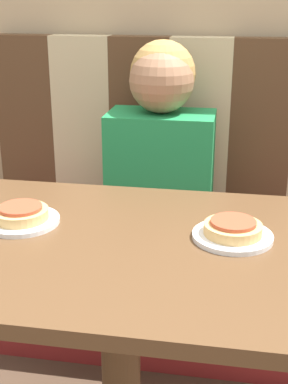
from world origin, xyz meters
name	(u,v)px	position (x,y,z in m)	size (l,w,h in m)	color
booth_seat	(159,278)	(0.00, 0.69, 0.22)	(1.39, 0.55, 0.44)	maroon
booth_backrest	(169,124)	(0.00, 0.93, 0.77)	(1.39, 0.08, 0.66)	#4C331E
dining_table	(119,276)	(0.00, 0.00, 0.61)	(0.95, 0.73, 0.71)	brown
person	(161,136)	(0.00, 0.70, 0.78)	(0.37, 0.25, 0.67)	#1E8447
plate_left	(22,221)	(-0.26, 0.06, 0.71)	(0.19, 0.19, 0.01)	white
plate_right	(232,236)	(0.26, 0.06, 0.71)	(0.19, 0.19, 0.01)	white
pizza_left	(21,213)	(-0.26, 0.06, 0.74)	(0.14, 0.14, 0.03)	tan
pizza_right	(233,228)	(0.26, 0.06, 0.74)	(0.14, 0.14, 0.03)	tan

